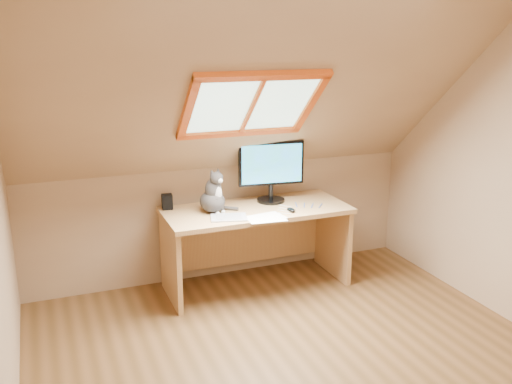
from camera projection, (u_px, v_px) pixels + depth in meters
name	position (u px, v px, depth m)	size (l,w,h in m)	color
ground	(310.00, 374.00, 3.69)	(3.50, 3.50, 0.00)	brown
room_shell	(324.00, 161.00, 3.22)	(3.52, 3.52, 2.41)	tan
desk	(253.00, 230.00, 4.91)	(1.55, 0.68, 0.71)	tan
monitor	(271.00, 168.00, 4.89)	(0.58, 0.24, 0.53)	black
cat	(213.00, 196.00, 4.65)	(0.29, 0.31, 0.38)	#3B3634
desk_speaker	(167.00, 202.00, 4.75)	(0.09, 0.09, 0.12)	black
graphics_tablet	(229.00, 217.00, 4.53)	(0.28, 0.20, 0.01)	#B2B2B7
mouse	(291.00, 210.00, 4.69)	(0.06, 0.10, 0.03)	black
papers	(264.00, 217.00, 4.54)	(0.33, 0.27, 0.00)	white
cables	(299.00, 207.00, 4.80)	(0.51, 0.26, 0.01)	silver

